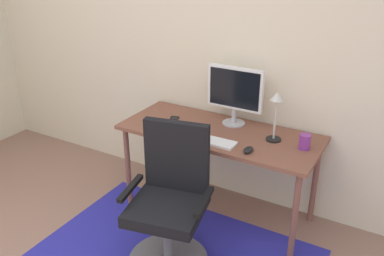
# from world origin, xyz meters

# --- Properties ---
(wall_back) EXTENTS (6.00, 0.10, 2.60)m
(wall_back) POSITION_xyz_m (0.00, 2.20, 1.30)
(wall_back) COLOR beige
(wall_back) RESTS_ON ground
(area_rug) EXTENTS (1.93, 1.21, 0.01)m
(area_rug) POSITION_xyz_m (0.19, 1.17, 0.00)
(area_rug) COLOR #29299C
(area_rug) RESTS_ON ground
(desk) EXTENTS (1.54, 0.64, 0.74)m
(desk) POSITION_xyz_m (0.20, 1.81, 0.67)
(desk) COLOR brown
(desk) RESTS_ON ground
(monitor) EXTENTS (0.45, 0.18, 0.47)m
(monitor) POSITION_xyz_m (0.23, 1.99, 1.01)
(monitor) COLOR #B2B2B7
(monitor) RESTS_ON desk
(keyboard) EXTENTS (0.43, 0.13, 0.02)m
(keyboard) POSITION_xyz_m (0.20, 1.61, 0.75)
(keyboard) COLOR white
(keyboard) RESTS_ON desk
(computer_mouse) EXTENTS (0.06, 0.10, 0.03)m
(computer_mouse) POSITION_xyz_m (0.53, 1.59, 0.76)
(computer_mouse) COLOR black
(computer_mouse) RESTS_ON desk
(coffee_cup) EXTENTS (0.08, 0.08, 0.11)m
(coffee_cup) POSITION_xyz_m (0.85, 1.83, 0.79)
(coffee_cup) COLOR #7E328B
(coffee_cup) RESTS_ON desk
(cell_phone) EXTENTS (0.12, 0.16, 0.01)m
(cell_phone) POSITION_xyz_m (-0.22, 1.81, 0.74)
(cell_phone) COLOR black
(cell_phone) RESTS_ON desk
(desk_lamp) EXTENTS (0.11, 0.11, 0.37)m
(desk_lamp) POSITION_xyz_m (0.61, 1.86, 0.99)
(desk_lamp) COLOR black
(desk_lamp) RESTS_ON desk
(office_chair) EXTENTS (0.61, 0.56, 1.00)m
(office_chair) POSITION_xyz_m (0.17, 1.13, 0.40)
(office_chair) COLOR slate
(office_chair) RESTS_ON ground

